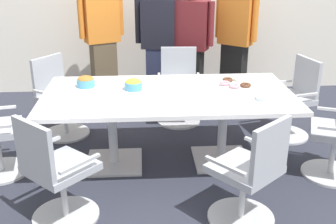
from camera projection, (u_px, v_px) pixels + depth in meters
ground_plane at (168, 162)px, 4.25m from camera, size 10.00×10.00×0.01m
conference_table at (168, 105)px, 4.01m from camera, size 2.40×1.20×0.75m
office_chair_0 at (60, 101)px, 4.75m from camera, size 0.76×0.76×0.91m
office_chair_2 at (56, 176)px, 3.18m from camera, size 0.76×0.76×0.91m
office_chair_3 at (250, 177)px, 3.17m from camera, size 0.76×0.76×0.91m
office_chair_5 at (292, 102)px, 4.70m from camera, size 0.66×0.66×0.91m
office_chair_6 at (179, 90)px, 5.12m from camera, size 0.57×0.57×0.91m
person_standing_0 at (102, 35)px, 5.43m from camera, size 0.59×0.38×1.86m
person_standing_1 at (158, 42)px, 5.49m from camera, size 0.62×0.28×1.69m
person_standing_2 at (191, 44)px, 5.46m from camera, size 0.59×0.39×1.67m
person_standing_3 at (235, 38)px, 5.57m from camera, size 0.53×0.44×1.74m
snack_bowl_chips_yellow at (133, 84)px, 4.04m from camera, size 0.18×0.18×0.11m
snack_bowl_pretzels at (86, 81)px, 4.13m from camera, size 0.18×0.18×0.11m
donut_platter at (236, 83)px, 4.18m from camera, size 0.34×0.33×0.04m
plate_stack at (268, 98)px, 3.79m from camera, size 0.22×0.22×0.04m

